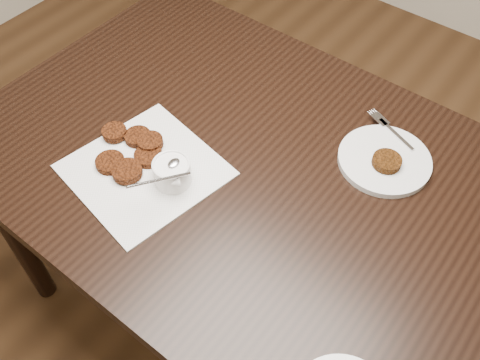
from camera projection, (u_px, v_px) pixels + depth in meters
name	position (u px, v px, depth m)	size (l,w,h in m)	color
floor	(229.00, 329.00, 1.77)	(4.00, 4.00, 0.00)	#52341C
table	(258.00, 256.00, 1.51)	(1.41, 0.90, 0.75)	black
napkin	(145.00, 170.00, 1.22)	(0.31, 0.31, 0.00)	white
sauce_ramekin	(171.00, 163.00, 1.15)	(0.11, 0.11, 0.12)	white
patty_cluster	(132.00, 150.00, 1.24)	(0.23, 0.23, 0.02)	#5F260C
plate_with_patty	(385.00, 158.00, 1.22)	(0.21, 0.21, 0.03)	silver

